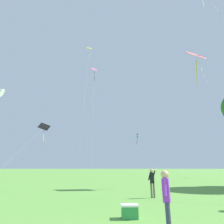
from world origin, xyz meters
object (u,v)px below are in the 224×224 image
at_px(kite_yellow_diamond, 89,55).
at_px(person_with_spool, 166,195).
at_px(kite_black_large, 43,130).
at_px(kite_teal_box, 137,136).
at_px(kite_red_high, 196,61).
at_px(picnic_cooler, 130,211).
at_px(person_far_back, 152,180).
at_px(kite_pink_low, 94,74).

distance_m(kite_yellow_diamond, person_with_spool, 39.99).
bearing_deg(kite_black_large, kite_teal_box, 10.96).
xyz_separation_m(kite_red_high, kite_yellow_diamond, (-14.66, 18.13, 13.58)).
height_order(person_with_spool, picnic_cooler, person_with_spool).
relative_size(kite_red_high, kite_yellow_diamond, 0.50).
distance_m(kite_teal_box, person_far_back, 26.05).
relative_size(person_far_back, picnic_cooler, 2.64).
relative_size(kite_red_high, person_with_spool, 9.35).
xyz_separation_m(kite_red_high, person_with_spool, (-8.27, -11.80, -12.17)).
bearing_deg(kite_red_high, kite_pink_low, 124.97).
height_order(kite_red_high, kite_black_large, kite_red_high).
distance_m(kite_teal_box, person_with_spool, 31.77).
distance_m(kite_black_large, person_far_back, 27.07).
height_order(kite_pink_low, picnic_cooler, kite_pink_low).
xyz_separation_m(person_far_back, picnic_cooler, (-1.81, -4.15, -0.73)).
xyz_separation_m(kite_red_high, kite_black_large, (-22.10, 15.41, -4.75)).
height_order(person_with_spool, person_far_back, person_with_spool).
xyz_separation_m(kite_teal_box, person_with_spool, (-4.33, -30.72, -6.80)).
relative_size(person_with_spool, person_far_back, 1.01).
xyz_separation_m(kite_teal_box, kite_pink_low, (-9.37, 0.10, 14.46)).
bearing_deg(picnic_cooler, person_with_spool, -63.31).
distance_m(kite_teal_box, kite_black_large, 18.50).
relative_size(kite_pink_low, kite_black_large, 2.17).
bearing_deg(kite_red_high, person_far_back, -140.54).
bearing_deg(kite_black_large, kite_red_high, -34.89).
relative_size(kite_teal_box, picnic_cooler, 14.00).
bearing_deg(kite_yellow_diamond, person_with_spool, -77.95).
height_order(kite_teal_box, kite_black_large, kite_black_large).
bearing_deg(kite_yellow_diamond, kite_pink_low, 33.50).
relative_size(kite_teal_box, kite_yellow_diamond, 0.28).
xyz_separation_m(kite_red_high, kite_teal_box, (-3.94, 18.92, -5.36)).
distance_m(kite_red_high, person_far_back, 15.40).
distance_m(kite_teal_box, picnic_cooler, 30.48).
distance_m(kite_yellow_diamond, kite_pink_low, 4.77).
bearing_deg(kite_pink_low, kite_red_high, -55.03).
height_order(person_far_back, picnic_cooler, person_far_back).
bearing_deg(kite_pink_low, kite_teal_box, -0.62).
distance_m(kite_black_large, person_with_spool, 31.41).
xyz_separation_m(kite_yellow_diamond, kite_black_large, (-7.44, -2.72, -18.33)).
bearing_deg(kite_yellow_diamond, person_far_back, -73.01).
distance_m(kite_red_high, kite_pink_low, 24.93).
distance_m(kite_red_high, kite_black_large, 27.35).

